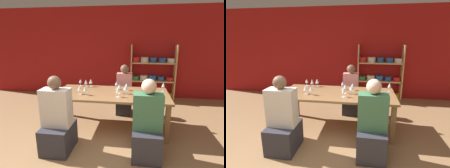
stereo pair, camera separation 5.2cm
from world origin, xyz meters
TOP-DOWN VIEW (x-y plane):
  - wall_back_red at (0.00, 3.83)m, footprint 8.80×0.06m
  - shelf_unit at (1.03, 3.63)m, footprint 1.29×0.30m
  - dining_table at (0.09, 1.67)m, footprint 2.21×1.00m
  - wine_bottle_green at (0.70, 1.34)m, footprint 0.08×0.08m
  - wine_glass_empty_a at (-0.49, 1.50)m, footprint 0.08×0.08m
  - wine_glass_red_a at (-0.81, 1.48)m, footprint 0.08×0.08m
  - wine_glass_white_a at (1.10, 1.91)m, footprint 0.07×0.07m
  - wine_glass_red_b at (-0.53, 2.03)m, footprint 0.07×0.07m
  - wine_glass_red_c at (0.24, 1.66)m, footprint 0.08×0.08m
  - wine_glass_empty_b at (0.36, 1.65)m, footprint 0.08×0.08m
  - wine_glass_empty_c at (-0.66, 2.06)m, footprint 0.07×0.07m
  - wine_glass_empty_d at (-0.43, 2.07)m, footprint 0.08×0.08m
  - wine_glass_red_d at (0.16, 1.93)m, footprint 0.07×0.07m
  - wine_glass_red_e at (0.24, 1.43)m, footprint 0.07×0.07m
  - wine_glass_empty_e at (0.37, 1.88)m, footprint 0.08×0.08m
  - wine_glass_empty_f at (-0.37, 1.47)m, footprint 0.07×0.07m
  - cell_phone at (0.84, 1.87)m, footprint 0.15×0.16m
  - person_near_a at (0.74, 0.86)m, footprint 0.43×0.53m
  - person_far_a at (0.29, 2.46)m, footprint 0.36×0.45m
  - person_near_b at (-0.65, 0.83)m, footprint 0.44×0.55m

SIDE VIEW (x-z plane):
  - person_far_a at x=0.29m, z-range -0.15..1.04m
  - person_near_b at x=-0.65m, z-range -0.17..1.06m
  - person_near_a at x=0.74m, z-range -0.17..1.06m
  - shelf_unit at x=1.03m, z-range -0.16..1.45m
  - dining_table at x=0.09m, z-range 0.29..1.03m
  - cell_phone at x=0.84m, z-range 0.74..0.75m
  - wine_glass_red_a at x=-0.81m, z-range 0.77..0.92m
  - wine_glass_empty_e at x=0.37m, z-range 0.78..0.92m
  - wine_glass_red_b at x=-0.53m, z-range 0.77..0.93m
  - wine_glass_empty_b at x=0.36m, z-range 0.78..0.93m
  - wine_bottle_green at x=0.70m, z-range 0.71..1.00m
  - wine_glass_empty_c at x=-0.66m, z-range 0.78..0.94m
  - wine_glass_empty_a at x=-0.49m, z-range 0.78..0.95m
  - wine_glass_empty_f at x=-0.37m, z-range 0.78..0.95m
  - wine_glass_empty_d at x=-0.43m, z-range 0.78..0.95m
  - wine_glass_red_d at x=0.16m, z-range 0.78..0.95m
  - wine_glass_red_e at x=0.24m, z-range 0.78..0.96m
  - wine_glass_white_a at x=1.10m, z-range 0.78..0.96m
  - wine_glass_red_c at x=0.24m, z-range 0.78..0.96m
  - wall_back_red at x=0.00m, z-range 0.00..2.70m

